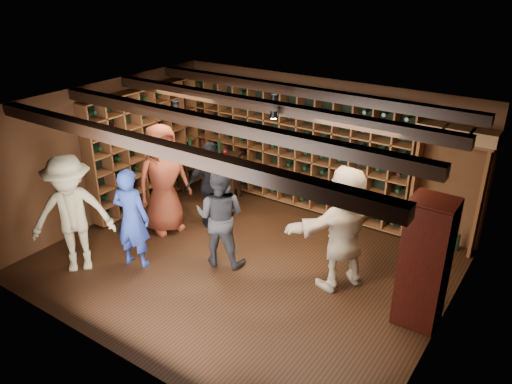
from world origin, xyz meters
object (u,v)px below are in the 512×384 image
Objects in this scene: guest_red_floral at (163,179)px; guest_woman_black at (212,185)px; guest_beige at (345,228)px; tasting_table at (206,161)px; man_blue_shirt at (132,218)px; display_cabinet at (424,265)px; man_grey_suit at (220,216)px; guest_khaki at (72,214)px.

guest_red_floral is 1.23× the size of guest_woman_black.
guest_beige reaches higher than tasting_table.
man_blue_shirt reaches higher than guest_woman_black.
display_cabinet reaches higher than man_grey_suit.
guest_khaki is at bearing 21.06° from man_grey_suit.
display_cabinet is 4.25m from man_blue_shirt.
man_blue_shirt is at bearing -142.60° from guest_red_floral.
guest_red_floral is at bearing -6.23° from guest_woman_black.
man_blue_shirt is 1.13× the size of tasting_table.
man_blue_shirt is at bearing -164.34° from display_cabinet.
guest_khaki is (-0.64, -0.57, 0.12)m from man_blue_shirt.
guest_red_floral is 1.04× the size of guest_beige.
guest_red_floral is at bearing 33.27° from guest_khaki.
guest_beige is at bearing 178.40° from man_grey_suit.
guest_red_floral is 1.36× the size of tasting_table.
guest_woman_black is at bearing 21.46° from guest_khaki.
guest_woman_black is 0.84× the size of guest_khaki.
guest_khaki is 3.00m from tasting_table.
tasting_table is (-1.62, 1.62, 0.03)m from man_grey_suit.
guest_red_floral is (-4.48, -0.04, 0.11)m from display_cabinet.
guest_khaki is at bearing -114.89° from tasting_table.
guest_red_floral is (-0.39, 1.10, 0.16)m from man_blue_shirt.
guest_woman_black is at bearing -26.68° from guest_red_floral.
guest_red_floral is (-1.46, 0.30, 0.15)m from man_grey_suit.
guest_red_floral reaches higher than man_grey_suit.
man_blue_shirt is 1.18m from guest_red_floral.
man_blue_shirt is at bearing 31.69° from guest_woman_black.
guest_beige is (2.69, -0.37, 0.14)m from guest_woman_black.
guest_khaki is at bearing 26.55° from man_blue_shirt.
man_blue_shirt is 3.19m from guest_beige.
guest_red_floral is 1.34m from tasting_table.
guest_beige is (3.28, 0.23, -0.04)m from guest_red_floral.
display_cabinet is 3.04m from man_grey_suit.
guest_woman_black is 2.72m from guest_beige.
guest_khaki is 1.31× the size of tasting_table.
tasting_table is (-3.44, 1.09, -0.09)m from guest_beige.
guest_beige is 1.31× the size of tasting_table.
guest_woman_black is at bearing 171.89° from display_cabinet.
tasting_table is at bearing -62.67° from man_grey_suit.
guest_khaki reaches higher than guest_beige.
man_grey_suit is 0.84× the size of guest_red_floral.
display_cabinet reaches higher than man_blue_shirt.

